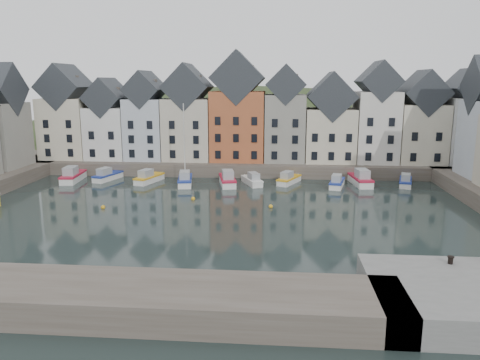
# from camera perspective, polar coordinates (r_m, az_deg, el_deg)

# --- Properties ---
(ground) EXTENTS (260.00, 260.00, 0.00)m
(ground) POSITION_cam_1_polar(r_m,az_deg,el_deg) (52.11, -2.98, -4.70)
(ground) COLOR black
(ground) RESTS_ON ground
(far_quay) EXTENTS (90.00, 16.00, 2.00)m
(far_quay) POSITION_cam_1_polar(r_m,az_deg,el_deg) (80.96, -0.14, 2.06)
(far_quay) COLOR #494238
(far_quay) RESTS_ON ground
(near_wall) EXTENTS (50.00, 6.00, 2.00)m
(near_wall) POSITION_cam_1_polar(r_m,az_deg,el_deg) (35.09, -25.04, -12.61)
(near_wall) COLOR #494238
(near_wall) RESTS_ON ground
(hillside) EXTENTS (153.60, 70.40, 64.00)m
(hillside) POSITION_cam_1_polar(r_m,az_deg,el_deg) (110.68, 1.03, -5.32)
(hillside) COLOR #202F17
(hillside) RESTS_ON ground
(far_terrace) EXTENTS (72.37, 8.16, 17.78)m
(far_terrace) POSITION_cam_1_polar(r_m,az_deg,el_deg) (77.78, 2.11, 7.50)
(far_terrace) COLOR beige
(far_terrace) RESTS_ON far_quay
(mooring_buoys) EXTENTS (20.50, 5.50, 0.50)m
(mooring_buoys) POSITION_cam_1_polar(r_m,az_deg,el_deg) (57.77, -6.21, -2.93)
(mooring_buoys) COLOR gold
(mooring_buoys) RESTS_ON ground
(boat_a) EXTENTS (2.82, 7.04, 2.63)m
(boat_a) POSITION_cam_1_polar(r_m,az_deg,el_deg) (75.31, -19.71, 0.43)
(boat_a) COLOR silver
(boat_a) RESTS_ON ground
(boat_b) EXTENTS (3.32, 6.02, 2.21)m
(boat_b) POSITION_cam_1_polar(r_m,az_deg,el_deg) (74.61, -15.88, 0.48)
(boat_b) COLOR silver
(boat_b) RESTS_ON ground
(boat_c) EXTENTS (3.52, 6.20, 2.27)m
(boat_c) POSITION_cam_1_polar(r_m,az_deg,el_deg) (71.46, -11.08, 0.24)
(boat_c) COLOR silver
(boat_c) RESTS_ON ground
(boat_d) EXTENTS (2.97, 6.52, 12.01)m
(boat_d) POSITION_cam_1_polar(r_m,az_deg,el_deg) (68.97, -6.72, 0.05)
(boat_d) COLOR silver
(boat_d) RESTS_ON ground
(boat_e) EXTENTS (3.35, 6.92, 2.55)m
(boat_e) POSITION_cam_1_polar(r_m,az_deg,el_deg) (68.40, -1.54, 0.01)
(boat_e) COLOR silver
(boat_e) RESTS_ON ground
(boat_f) EXTENTS (3.62, 5.63, 2.07)m
(boat_f) POSITION_cam_1_polar(r_m,az_deg,el_deg) (68.74, 1.50, -0.05)
(boat_f) COLOR silver
(boat_f) RESTS_ON ground
(boat_g) EXTENTS (3.87, 5.74, 2.12)m
(boat_g) POSITION_cam_1_polar(r_m,az_deg,el_deg) (69.71, 5.95, 0.07)
(boat_g) COLOR silver
(boat_g) RESTS_ON ground
(boat_h) EXTENTS (2.92, 5.74, 2.11)m
(boat_h) POSITION_cam_1_polar(r_m,az_deg,el_deg) (68.55, 11.73, -0.33)
(boat_h) COLOR silver
(boat_h) RESTS_ON ground
(boat_i) EXTENTS (2.96, 7.18, 2.68)m
(boat_i) POSITION_cam_1_polar(r_m,az_deg,el_deg) (70.85, 14.46, 0.08)
(boat_i) COLOR silver
(boat_i) RESTS_ON ground
(boat_j) EXTENTS (3.02, 5.65, 2.07)m
(boat_j) POSITION_cam_1_polar(r_m,az_deg,el_deg) (72.02, 19.52, -0.19)
(boat_j) COLOR silver
(boat_j) RESTS_ON ground
(mooring_bollard) EXTENTS (0.48, 0.48, 0.56)m
(mooring_bollard) POSITION_cam_1_polar(r_m,az_deg,el_deg) (37.44, 24.29, -8.84)
(mooring_bollard) COLOR black
(mooring_bollard) RESTS_ON near_quay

